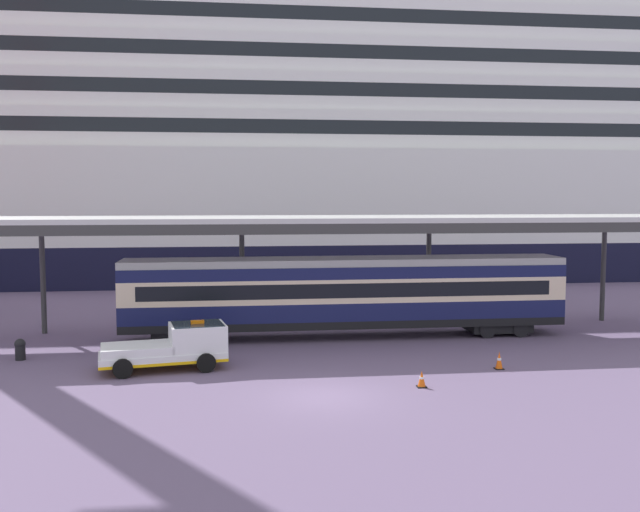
% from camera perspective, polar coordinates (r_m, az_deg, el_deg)
% --- Properties ---
extents(ground_plane, '(400.00, 400.00, 0.00)m').
position_cam_1_polar(ground_plane, '(26.08, 0.41, -11.34)').
color(ground_plane, slate).
extents(cruise_ship, '(142.70, 29.27, 35.55)m').
position_cam_1_polar(cruise_ship, '(70.33, -13.90, 8.67)').
color(cruise_ship, black).
rests_on(cruise_ship, ground).
extents(platform_canopy, '(41.81, 5.69, 6.21)m').
position_cam_1_polar(platform_canopy, '(36.24, 1.97, 2.83)').
color(platform_canopy, silver).
rests_on(platform_canopy, ground).
extents(train_carriage, '(22.50, 2.81, 4.11)m').
position_cam_1_polar(train_carriage, '(36.17, 2.06, -3.00)').
color(train_carriage, black).
rests_on(train_carriage, ground).
extents(service_truck, '(5.47, 2.94, 2.02)m').
position_cam_1_polar(service_truck, '(30.48, -11.63, -7.12)').
color(service_truck, white).
rests_on(service_truck, ground).
extents(traffic_cone_near, '(0.36, 0.36, 0.63)m').
position_cam_1_polar(traffic_cone_near, '(27.51, 8.24, -9.85)').
color(traffic_cone_near, black).
rests_on(traffic_cone_near, ground).
extents(traffic_cone_mid, '(0.36, 0.36, 0.75)m').
position_cam_1_polar(traffic_cone_mid, '(30.86, 14.32, -8.21)').
color(traffic_cone_mid, black).
rests_on(traffic_cone_mid, ground).
extents(quay_bollard, '(0.48, 0.48, 0.96)m').
position_cam_1_polar(quay_bollard, '(34.22, -23.13, -6.91)').
color(quay_bollard, black).
rests_on(quay_bollard, ground).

